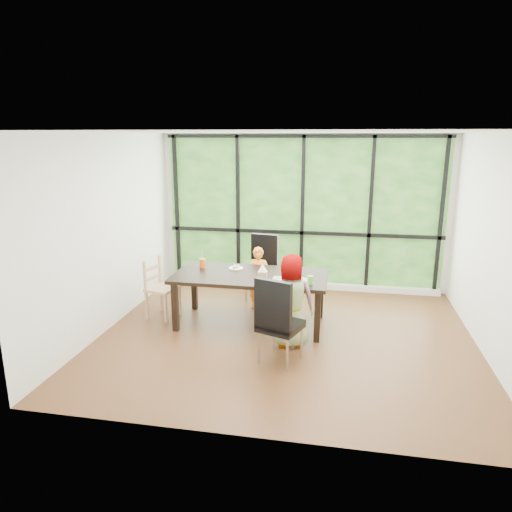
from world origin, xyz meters
name	(u,v)px	position (x,y,z in m)	size (l,w,h in m)	color
ground	(285,336)	(0.00, 0.00, 0.00)	(5.00, 5.00, 0.00)	black
back_wall	(303,212)	(0.00, 2.25, 1.35)	(5.00, 5.00, 0.00)	silver
foliage_backdrop	(303,213)	(0.00, 2.23, 1.35)	(4.80, 0.02, 2.65)	#1D4B15
window_mullions	(302,213)	(0.00, 2.19, 1.35)	(4.80, 0.06, 2.65)	black
window_sill	(300,285)	(0.00, 2.15, 0.05)	(4.80, 0.12, 0.10)	silver
dining_table	(250,299)	(-0.56, 0.34, 0.38)	(2.16, 1.06, 0.75)	black
chair_window_leather	(261,269)	(-0.59, 1.37, 0.54)	(0.46, 0.46, 1.08)	black
chair_interior_leather	(281,320)	(0.03, -0.74, 0.54)	(0.46, 0.46, 1.08)	black
chair_end_beech	(163,288)	(-1.89, 0.36, 0.45)	(0.42, 0.40, 0.90)	tan
child_toddler	(258,278)	(-0.56, 0.97, 0.50)	(0.36, 0.24, 0.99)	orange
child_older	(290,301)	(0.08, -0.26, 0.61)	(0.60, 0.39, 1.22)	gray
placemat	(290,281)	(0.04, 0.12, 0.75)	(0.50, 0.37, 0.01)	tan
plate_far	(236,268)	(-0.82, 0.59, 0.76)	(0.21, 0.21, 0.01)	white
plate_near	(288,281)	(0.00, 0.12, 0.76)	(0.23, 0.23, 0.01)	white
orange_cup	(202,263)	(-1.33, 0.55, 0.82)	(0.08, 0.08, 0.13)	#E85411
green_cup	(310,280)	(0.31, 0.04, 0.81)	(0.07, 0.07, 0.12)	green
tissue_box	(263,275)	(-0.35, 0.18, 0.80)	(0.12, 0.12, 0.10)	tan
crepe_rolls_far	(236,266)	(-0.82, 0.59, 0.78)	(0.10, 0.12, 0.04)	tan
crepe_rolls_near	(288,279)	(0.00, 0.12, 0.78)	(0.10, 0.12, 0.04)	tan
straw_white	(202,256)	(-1.33, 0.55, 0.92)	(0.01, 0.01, 0.20)	white
straw_pink	(310,273)	(0.31, 0.04, 0.91)	(0.01, 0.01, 0.20)	pink
tissue	(263,267)	(-0.35, 0.18, 0.91)	(0.12, 0.12, 0.11)	white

